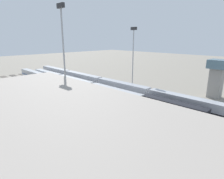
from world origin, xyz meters
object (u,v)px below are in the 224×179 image
Objects in this scene: train_on_track_3 at (90,87)px; control_tower at (217,76)px; train_on_track_2 at (122,89)px; light_mast_1 at (63,47)px; train_on_track_4 at (90,93)px; maintenance_shed at (52,145)px; light_mast_0 at (133,49)px.

control_tower is (-36.83, -27.45, 5.78)m from train_on_track_3.
train_on_track_2 is 27.82m from light_mast_1.
train_on_track_2 is at bearing -120.35° from train_on_track_4.
train_on_track_3 is at bearing 36.70° from control_tower.
control_tower reaches higher than train_on_track_2.
train_on_track_2 is 4.12× the size of light_mast_1.
maintenance_shed is at bearing 119.88° from train_on_track_2.
train_on_track_3 is 0.76× the size of train_on_track_2.
light_mast_0 is 36.65m from light_mast_1.
light_mast_0 reaches higher than control_tower.
control_tower reaches higher than maintenance_shed.
train_on_track_3 is 3.12× the size of light_mast_1.
train_on_track_4 is at bearing -66.31° from light_mast_1.
control_tower is (-1.80, -61.66, 1.57)m from maintenance_shed.
train_on_track_2 is (-5.85, -10.00, 0.62)m from train_on_track_4.
light_mast_1 reaches higher than control_tower.
light_mast_1 is (-5.80, 36.12, 2.25)m from light_mast_0.
light_mast_0 is (-6.54, -18.16, 13.99)m from train_on_track_3.
light_mast_0 is 0.60× the size of maintenance_shed.
light_mast_1 is 30.40m from maintenance_shed.
light_mast_1 reaches higher than train_on_track_2.
train_on_track_4 is 4.12× the size of light_mast_1.
train_on_track_2 reaches higher than train_on_track_4.
train_on_track_3 is at bearing -55.51° from light_mast_1.
train_on_track_3 is 49.15m from maintenance_shed.
train_on_track_2 is at bearing 42.70° from control_tower.
train_on_track_4 is 11.60m from train_on_track_2.
train_on_track_2 is 33.52m from control_tower.
maintenance_shed is 3.11× the size of control_tower.
light_mast_1 is 2.16× the size of control_tower.
light_mast_1 is at bearing 89.58° from train_on_track_2.
control_tower is at bearing -137.30° from train_on_track_2.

